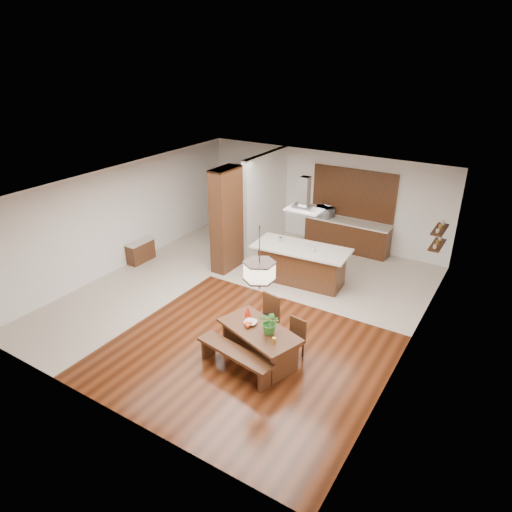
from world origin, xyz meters
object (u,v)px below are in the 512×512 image
Objects in this scene: dining_table at (259,337)px; fruit_bowl at (251,323)px; dining_bench at (235,361)px; range_hood at (305,194)px; kitchen_island at (301,264)px; dining_chair_right at (293,340)px; foliage_plant at (270,323)px; dining_chair_left at (265,319)px; island_cup at (313,250)px; hallway_console at (141,251)px; pendant_lantern at (259,259)px; microwave at (324,211)px.

dining_table is 0.34m from fruit_bowl.
range_hood is at bearing 98.36° from dining_bench.
kitchen_island reaches higher than fruit_bowl.
dining_chair_right is 1.81× the size of foliage_plant.
dining_chair_left is 2.73m from island_cup.
dining_chair_right is 0.92m from fruit_bowl.
range_hood reaches higher than hallway_console.
dining_chair_left is 2.84m from kitchen_island.
dining_chair_left is at bearing -16.04° from hallway_console.
dining_chair_right is 0.70m from foliage_plant.
dining_chair_right is (0.81, -0.26, -0.08)m from dining_chair_left.
dining_chair_left is at bearing 168.82° from dining_chair_right.
fruit_bowl is (-0.81, -0.29, 0.31)m from dining_chair_right.
pendant_lantern is 0.51× the size of kitchen_island.
kitchen_island reaches higher than hallway_console.
dining_table is 1.72m from pendant_lantern.
pendant_lantern reaches higher than dining_bench.
dining_chair_right is (5.93, -1.74, 0.12)m from hallway_console.
microwave is (-0.95, 2.80, 0.03)m from island_cup.
foliage_plant is at bearing -78.62° from island_cup.
dining_table is at bearing -82.82° from island_cup.
range_hood reaches higher than dining_chair_right.
dining_chair_left is 1.15× the size of range_hood.
range_hood is at bearing 102.85° from pendant_lantern.
fruit_bowl is at bearing -153.13° from dining_chair_right.
microwave reaches higher than dining_table.
dining_chair_left is 0.60m from fruit_bowl.
pendant_lantern is 3.90m from kitchen_island.
dining_chair_left is (-0.24, 0.63, -0.00)m from dining_table.
dining_table is 3.36m from island_cup.
foliage_plant is 0.53× the size of range_hood.
kitchen_island is at bearing 111.96° from dining_chair_left.
dining_table is 3.50m from kitchen_island.
dining_table is 0.67m from dining_chair_left.
hallway_console is 5.23m from range_hood.
dining_chair_left reaches higher than dining_table.
microwave reaches higher than dining_bench.
dining_table is at bearing -140.47° from dining_chair_right.
pendant_lantern reaches higher than dining_chair_right.
dining_chair_left is at bearing 128.10° from foliage_plant.
dining_chair_left is at bearing 92.44° from dining_bench.
fruit_bowl reaches higher than hallway_console.
dining_chair_right is 0.66× the size of pendant_lantern.
dining_chair_left is 2.15× the size of foliage_plant.
pendant_lantern is at bearing -57.76° from dining_chair_left.
range_hood is (-1.35, 3.05, 2.03)m from dining_chair_right.
dining_chair_left is 1.85m from pendant_lantern.
dining_table is at bearing -81.49° from kitchen_island.
range_hood reaches higher than dining_bench.
hallway_console is 5.15m from island_cup.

